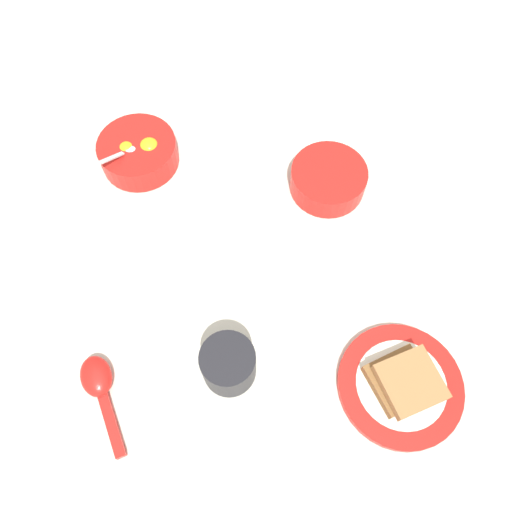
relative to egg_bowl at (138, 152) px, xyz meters
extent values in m
plane|color=beige|center=(0.19, -0.24, -0.03)|extent=(3.00, 3.00, 0.00)
cylinder|color=red|center=(0.00, 0.00, 0.00)|extent=(0.14, 0.14, 0.05)
cylinder|color=white|center=(0.00, 0.00, 0.00)|extent=(0.11, 0.11, 0.02)
ellipsoid|color=yellow|center=(0.02, 0.00, 0.02)|extent=(0.03, 0.03, 0.02)
ellipsoid|color=yellow|center=(-0.02, 0.00, 0.02)|extent=(0.03, 0.03, 0.01)
cylinder|color=black|center=(-0.01, 0.00, 0.02)|extent=(0.04, 0.04, 0.00)
ellipsoid|color=silver|center=(-0.01, -0.01, 0.02)|extent=(0.03, 0.02, 0.01)
cube|color=silver|center=(-0.03, -0.04, 0.04)|extent=(0.04, 0.04, 0.03)
cylinder|color=red|center=(0.42, -0.41, -0.02)|extent=(0.18, 0.18, 0.01)
cylinder|color=white|center=(0.42, -0.41, -0.01)|extent=(0.13, 0.13, 0.00)
cube|color=brown|center=(0.42, -0.41, 0.00)|extent=(0.11, 0.11, 0.02)
cube|color=#9E7042|center=(0.43, -0.41, 0.01)|extent=(0.10, 0.10, 0.02)
ellipsoid|color=red|center=(-0.02, -0.40, -0.01)|extent=(0.07, 0.08, 0.03)
cube|color=red|center=(0.00, -0.46, -0.02)|extent=(0.05, 0.09, 0.01)
cylinder|color=red|center=(0.34, -0.06, 0.00)|extent=(0.13, 0.13, 0.05)
cylinder|color=white|center=(0.34, -0.06, 0.01)|extent=(0.11, 0.11, 0.01)
cylinder|color=black|center=(0.17, -0.39, 0.01)|extent=(0.08, 0.08, 0.08)
cylinder|color=#472B16|center=(0.17, -0.39, 0.04)|extent=(0.06, 0.06, 0.01)
camera|label=1|loc=(0.21, -0.56, 0.72)|focal=35.00mm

